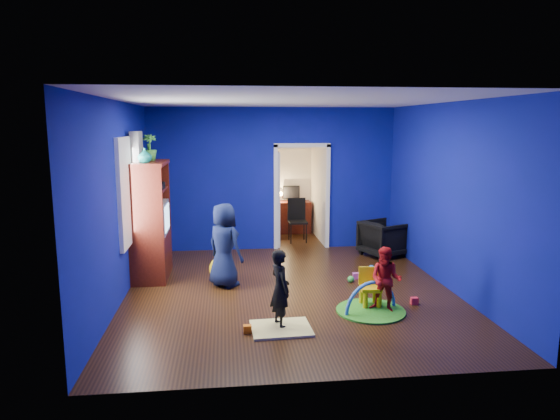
{
  "coord_description": "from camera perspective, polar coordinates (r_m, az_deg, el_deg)",
  "views": [
    {
      "loc": [
        -0.97,
        -7.33,
        2.56
      ],
      "look_at": [
        -0.11,
        0.4,
        1.22
      ],
      "focal_mm": 32.0,
      "sensor_mm": 36.0,
      "label": 1
    }
  ],
  "objects": [
    {
      "name": "ceiling",
      "position": [
        7.41,
        1.23,
        12.4
      ],
      "size": [
        5.0,
        5.5,
        0.01
      ],
      "primitive_type": "cube",
      "color": "white",
      "rests_on": "wall_back"
    },
    {
      "name": "vase",
      "position": [
        8.17,
        -15.21,
        6.03
      ],
      "size": [
        0.25,
        0.25,
        0.23
      ],
      "primitive_type": "imported",
      "rotation": [
        0.0,
        0.0,
        0.15
      ],
      "color": "#0C5763",
      "rests_on": "tv_armoire"
    },
    {
      "name": "desk_lamp",
      "position": [
        11.84,
        -0.02,
        1.87
      ],
      "size": [
        0.14,
        0.14,
        0.14
      ],
      "primitive_type": "sphere",
      "color": "#FFD88C",
      "rests_on": "study_desk"
    },
    {
      "name": "toy_2",
      "position": [
        6.38,
        -3.74,
        -13.43
      ],
      "size": [
        0.1,
        0.08,
        0.1
      ],
      "primitive_type": "cube",
      "color": "orange",
      "rests_on": "floor"
    },
    {
      "name": "curtain",
      "position": [
        8.45,
        -15.79,
        0.49
      ],
      "size": [
        0.14,
        0.42,
        2.4
      ],
      "primitive_type": "cube",
      "color": "slate",
      "rests_on": "floor"
    },
    {
      "name": "book_shelf",
      "position": [
        11.82,
        1.32,
        7.16
      ],
      "size": [
        0.88,
        0.24,
        0.04
      ],
      "primitive_type": "cube",
      "color": "white",
      "rests_on": "study_desk"
    },
    {
      "name": "kid_chair",
      "position": [
        7.25,
        10.31,
        -8.96
      ],
      "size": [
        0.31,
        0.31,
        0.5
      ],
      "primitive_type": "cube",
      "rotation": [
        0.0,
        0.0,
        -0.11
      ],
      "color": "yellow",
      "rests_on": "floor"
    },
    {
      "name": "folding_chair",
      "position": [
        10.95,
        2.03,
        -1.28
      ],
      "size": [
        0.4,
        0.4,
        0.92
      ],
      "primitive_type": "cube",
      "color": "black",
      "rests_on": "floor"
    },
    {
      "name": "toy_3",
      "position": [
        8.34,
        8.1,
        -7.81
      ],
      "size": [
        0.11,
        0.11,
        0.11
      ],
      "primitive_type": "sphere",
      "color": "green",
      "rests_on": "floor"
    },
    {
      "name": "armchair",
      "position": [
        10.0,
        11.74,
        -3.2
      ],
      "size": [
        1.01,
        1.0,
        0.7
      ],
      "primitive_type": "imported",
      "rotation": [
        0.0,
        0.0,
        1.99
      ],
      "color": "black",
      "rests_on": "floor"
    },
    {
      "name": "desk_monitor",
      "position": [
        11.93,
        1.29,
        2.02
      ],
      "size": [
        0.4,
        0.05,
        0.32
      ],
      "primitive_type": "cube",
      "color": "black",
      "rests_on": "study_desk"
    },
    {
      "name": "floor",
      "position": [
        7.83,
        1.15,
        -9.31
      ],
      "size": [
        5.0,
        5.5,
        0.01
      ],
      "primitive_type": "cube",
      "color": "black",
      "rests_on": "ground"
    },
    {
      "name": "wall_right",
      "position": [
        8.19,
        18.81,
        1.46
      ],
      "size": [
        0.02,
        5.5,
        2.9
      ],
      "primitive_type": "cube",
      "color": "navy",
      "rests_on": "floor"
    },
    {
      "name": "child_black",
      "position": [
        6.39,
        0.02,
        -8.97
      ],
      "size": [
        0.35,
        0.43,
        1.01
      ],
      "primitive_type": "imported",
      "rotation": [
        0.0,
        0.0,
        1.9
      ],
      "color": "black",
      "rests_on": "floor"
    },
    {
      "name": "doorway",
      "position": [
        10.32,
        2.49,
        1.35
      ],
      "size": [
        1.16,
        0.1,
        2.1
      ],
      "primitive_type": "cube",
      "color": "white",
      "rests_on": "floor"
    },
    {
      "name": "toy_0",
      "position": [
        7.55,
        15.11,
        -10.0
      ],
      "size": [
        0.1,
        0.08,
        0.1
      ],
      "primitive_type": "cube",
      "color": "red",
      "rests_on": "floor"
    },
    {
      "name": "potted_plant",
      "position": [
        8.67,
        -14.72,
        6.95
      ],
      "size": [
        0.3,
        0.3,
        0.44
      ],
      "primitive_type": "imported",
      "rotation": [
        0.0,
        0.0,
        0.23
      ],
      "color": "#33802E",
      "rests_on": "tv_armoire"
    },
    {
      "name": "wall_left",
      "position": [
        7.57,
        -17.92,
        0.87
      ],
      "size": [
        0.02,
        5.5,
        2.9
      ],
      "primitive_type": "cube",
      "color": "navy",
      "rests_on": "floor"
    },
    {
      "name": "wall_back",
      "position": [
        10.19,
        -0.84,
        3.52
      ],
      "size": [
        5.0,
        0.02,
        2.9
      ],
      "primitive_type": "cube",
      "color": "navy",
      "rests_on": "floor"
    },
    {
      "name": "toy_1",
      "position": [
        9.01,
        10.41,
        -6.53
      ],
      "size": [
        0.11,
        0.11,
        0.11
      ],
      "primitive_type": "sphere",
      "color": "#2985E8",
      "rests_on": "floor"
    },
    {
      "name": "toy_4",
      "position": [
        8.53,
        8.65,
        -7.45
      ],
      "size": [
        0.1,
        0.08,
        0.1
      ],
      "primitive_type": "cube",
      "color": "#D650AB",
      "rests_on": "floor"
    },
    {
      "name": "crt_tv",
      "position": [
        8.58,
        -14.33,
        -0.87
      ],
      "size": [
        0.46,
        0.7,
        0.54
      ],
      "primitive_type": "cube",
      "color": "silver",
      "rests_on": "tv_armoire"
    },
    {
      "name": "alcove",
      "position": [
        11.15,
        1.81,
        3.03
      ],
      "size": [
        1.0,
        1.75,
        2.5
      ],
      "primitive_type": null,
      "color": "silver",
      "rests_on": "floor"
    },
    {
      "name": "toy_5",
      "position": [
        8.32,
        -6.23,
        -7.81
      ],
      "size": [
        0.11,
        0.11,
        0.11
      ],
      "primitive_type": "sphere",
      "color": "#C148A8",
      "rests_on": "floor"
    },
    {
      "name": "window_left",
      "position": [
        7.9,
        -17.35,
        1.98
      ],
      "size": [
        0.03,
        0.95,
        1.55
      ],
      "primitive_type": "cube",
      "color": "white",
      "rests_on": "wall_left"
    },
    {
      "name": "tv_armoire",
      "position": [
        8.59,
        -14.59,
        -1.14
      ],
      "size": [
        0.58,
        1.14,
        1.96
      ],
      "primitive_type": "cube",
      "color": "#401A0A",
      "rests_on": "floor"
    },
    {
      "name": "toy_arch",
      "position": [
        7.15,
        10.32,
        -11.2
      ],
      "size": [
        0.82,
        0.34,
        0.85
      ],
      "primitive_type": "torus",
      "rotation": [
        1.57,
        0.0,
        0.35
      ],
      "color": "#3F8CD8",
      "rests_on": "floor"
    },
    {
      "name": "study_desk",
      "position": [
        11.9,
        1.36,
        -0.8
      ],
      "size": [
        0.88,
        0.44,
        0.75
      ],
      "primitive_type": "cube",
      "color": "#3D140A",
      "rests_on": "floor"
    },
    {
      "name": "wall_front",
      "position": [
        4.82,
        5.47,
        -3.61
      ],
      "size": [
        5.0,
        0.02,
        2.9
      ],
      "primitive_type": "cube",
      "color": "navy",
      "rests_on": "floor"
    },
    {
      "name": "toddler_red",
      "position": [
        7.05,
        12.01,
        -7.8
      ],
      "size": [
        0.56,
        0.52,
        0.91
      ],
      "primitive_type": "imported",
      "rotation": [
        0.0,
        0.0,
        -0.54
      ],
      "color": "red",
      "rests_on": "floor"
    },
    {
      "name": "yellow_blanket",
      "position": [
        6.48,
        0.12,
        -13.37
      ],
      "size": [
        0.78,
        0.63,
        0.03
      ],
      "primitive_type": "cube",
      "rotation": [
        0.0,
        0.0,
        0.04
      ],
      "color": "#F2E07A",
      "rests_on": "floor"
    },
    {
      "name": "play_mat",
      "position": [
        7.15,
        10.32,
        -11.26
      ],
      "size": [
        0.95,
        0.95,
        0.03
      ],
      "primitive_type": "cylinder",
      "color": "#4A9C23",
      "rests_on": "floor"
    },
    {
      "name": "child_navy",
      "position": [
        7.96,
        -6.38,
        -4.02
      ],
      "size": [
        0.77,
        0.76,
        1.34
      ],
      "primitive_type": "imported",
      "rotation": [
        0.0,
        0.0,
        2.37
      ],
      "color": "black",
      "rests_on": "floor"
    },
    {
      "name": "hopper_ball",
      "position": [
        8.32,
        -6.67,
        -6.7
      ],
      "size": [
        0.42,
        0.42,
        0.42
      ],
      "primitive_type": "sphere",
      "color": "yellow",
      "rests_on": "floor"
    }
  ]
}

